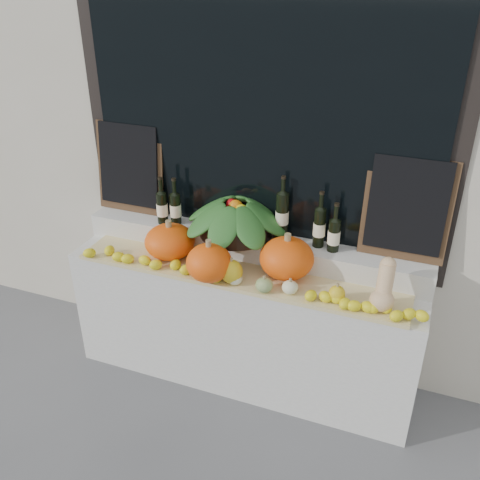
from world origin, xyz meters
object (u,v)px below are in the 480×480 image
(produce_bowl, at_px, (236,217))
(pumpkin_left, at_px, (170,241))
(butternut_squash, at_px, (384,288))
(wine_bottle_tall, at_px, (282,215))
(pumpkin_right, at_px, (287,258))

(produce_bowl, bearing_deg, pumpkin_left, -150.67)
(butternut_squash, xyz_separation_m, wine_bottle_tall, (-0.70, 0.35, 0.17))
(pumpkin_left, relative_size, wine_bottle_tall, 0.77)
(butternut_squash, relative_size, produce_bowl, 0.40)
(pumpkin_right, xyz_separation_m, produce_bowl, (-0.40, 0.17, 0.13))
(pumpkin_left, distance_m, wine_bottle_tall, 0.74)
(pumpkin_right, height_order, butternut_squash, butternut_squash)
(pumpkin_right, bearing_deg, pumpkin_left, -177.22)
(butternut_squash, bearing_deg, pumpkin_right, 168.83)
(pumpkin_left, height_order, wine_bottle_tall, wine_bottle_tall)
(pumpkin_left, height_order, produce_bowl, produce_bowl)
(wine_bottle_tall, bearing_deg, butternut_squash, -26.35)
(pumpkin_left, xyz_separation_m, butternut_squash, (1.37, -0.08, 0.01))
(pumpkin_right, xyz_separation_m, butternut_squash, (0.59, -0.12, -0.00))
(butternut_squash, xyz_separation_m, produce_bowl, (-0.99, 0.29, 0.13))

